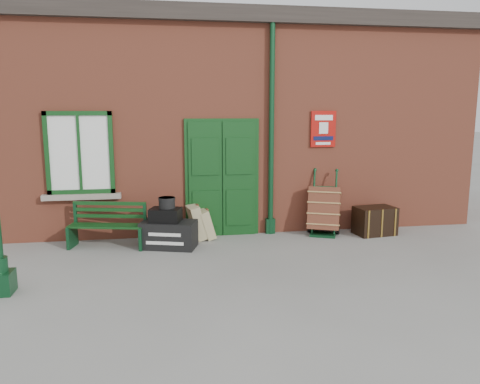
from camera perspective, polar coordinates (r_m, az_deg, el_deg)
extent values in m
plane|color=gray|center=(7.87, 1.40, -7.92)|extent=(80.00, 80.00, 0.00)
cube|color=#AD5137|center=(10.95, -1.99, 7.79)|extent=(10.00, 4.00, 4.00)
cube|color=#38302B|center=(11.08, -2.06, 18.96)|extent=(10.30, 4.30, 0.30)
cube|color=#103B15|center=(8.98, -2.19, 1.53)|extent=(1.42, 0.12, 2.32)
cube|color=white|center=(8.97, -18.98, 4.52)|extent=(1.20, 0.08, 1.50)
cylinder|color=#0D371B|center=(9.02, 3.85, 7.30)|extent=(0.10, 0.10, 4.00)
cube|color=#AB110C|center=(9.36, 10.11, 7.57)|extent=(0.50, 0.03, 0.70)
cube|color=#0D371B|center=(7.10, -27.23, -9.81)|extent=(0.34, 0.34, 0.30)
cube|color=#103B15|center=(8.60, -15.93, -3.98)|extent=(1.38, 0.63, 0.04)
cube|color=#103B15|center=(8.73, -15.59, -2.10)|extent=(1.31, 0.32, 0.36)
cube|color=#0D371B|center=(8.88, -19.78, -5.09)|extent=(0.14, 0.40, 0.40)
cube|color=#0D371B|center=(8.47, -11.75, -5.42)|extent=(0.14, 0.40, 0.40)
cube|color=black|center=(8.42, -8.66, -5.14)|extent=(1.06, 0.78, 0.48)
cube|color=black|center=(8.34, -9.07, -2.78)|extent=(0.61, 0.52, 0.24)
cylinder|color=black|center=(8.32, -8.91, -1.30)|extent=(0.36, 0.36, 0.19)
cube|color=tan|center=(8.87, -5.33, -3.67)|extent=(0.40, 0.50, 0.66)
cube|color=tan|center=(8.90, -4.17, -3.92)|extent=(0.38, 0.46, 0.57)
cube|color=#0D371B|center=(9.28, 10.06, -5.12)|extent=(0.58, 0.51, 0.05)
cylinder|color=#0D371B|center=(9.33, 8.93, -1.18)|extent=(0.17, 0.33, 1.23)
cylinder|color=#0D371B|center=(9.31, 11.55, -1.29)|extent=(0.17, 0.33, 1.23)
cylinder|color=black|center=(9.47, 8.45, -4.20)|extent=(0.14, 0.23, 0.23)
cylinder|color=black|center=(9.44, 11.86, -4.36)|extent=(0.14, 0.23, 0.23)
cube|color=brown|center=(9.32, 10.21, -2.02)|extent=(0.81, 0.84, 0.91)
cube|color=black|center=(9.57, 16.10, -3.38)|extent=(0.82, 0.59, 0.55)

